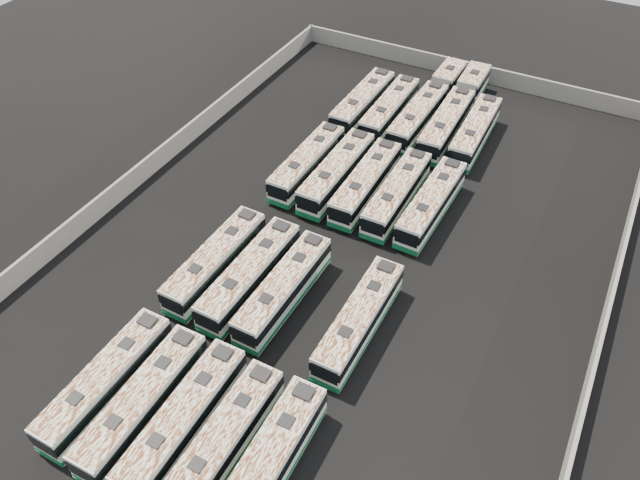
{
  "coord_description": "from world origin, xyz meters",
  "views": [
    {
      "loc": [
        17.24,
        -35.56,
        39.19
      ],
      "look_at": [
        -1.48,
        -0.34,
        1.6
      ],
      "focal_mm": 35.0,
      "sensor_mm": 36.0,
      "label": 1
    }
  ],
  "objects_px": {
    "bus_front_far_right": "(266,466)",
    "bus_midback_left": "(337,173)",
    "bus_front_left": "(143,403)",
    "bus_midback_far_right": "(431,203)",
    "bus_back_left": "(389,110)",
    "bus_back_center": "(428,104)",
    "bus_midback_far_left": "(307,163)",
    "bus_midback_center": "(366,183)",
    "bus_front_right": "(223,442)",
    "bus_midfront_center": "(284,289)",
    "bus_front_center": "(184,420)",
    "bus_midfront_left": "(250,275)",
    "bus_midfront_far_right": "(359,320)",
    "bus_midback_right": "(397,193)",
    "bus_back_far_right": "(475,132)",
    "bus_front_far_left": "(106,381)",
    "bus_midfront_far_left": "(216,261)",
    "bus_back_right": "(455,110)"
  },
  "relations": [
    {
      "from": "bus_front_far_right",
      "to": "bus_midback_far_left",
      "type": "distance_m",
      "value": 32.35
    },
    {
      "from": "bus_front_left",
      "to": "bus_midfront_center",
      "type": "distance_m",
      "value": 13.97
    },
    {
      "from": "bus_front_center",
      "to": "bus_midback_center",
      "type": "relative_size",
      "value": 1.0
    },
    {
      "from": "bus_back_left",
      "to": "bus_back_right",
      "type": "distance_m",
      "value": 7.4
    },
    {
      "from": "bus_midback_left",
      "to": "bus_back_left",
      "type": "relative_size",
      "value": 1.03
    },
    {
      "from": "bus_front_center",
      "to": "bus_midback_left",
      "type": "height_order",
      "value": "bus_midback_left"
    },
    {
      "from": "bus_midfront_left",
      "to": "bus_back_far_right",
      "type": "relative_size",
      "value": 1.02
    },
    {
      "from": "bus_front_far_right",
      "to": "bus_midback_left",
      "type": "height_order",
      "value": "bus_midback_left"
    },
    {
      "from": "bus_front_center",
      "to": "bus_midfront_far_right",
      "type": "height_order",
      "value": "bus_front_center"
    },
    {
      "from": "bus_midback_right",
      "to": "bus_back_left",
      "type": "relative_size",
      "value": 1.0
    },
    {
      "from": "bus_front_far_right",
      "to": "bus_back_left",
      "type": "height_order",
      "value": "bus_front_far_right"
    },
    {
      "from": "bus_front_left",
      "to": "bus_back_left",
      "type": "xyz_separation_m",
      "value": [
        -0.07,
        42.72,
        -0.01
      ]
    },
    {
      "from": "bus_front_left",
      "to": "bus_midback_far_right",
      "type": "distance_m",
      "value": 31.04
    },
    {
      "from": "bus_front_right",
      "to": "bus_midback_center",
      "type": "xyz_separation_m",
      "value": [
        -3.3,
        29.2,
        0.04
      ]
    },
    {
      "from": "bus_midback_far_left",
      "to": "bus_back_right",
      "type": "height_order",
      "value": "bus_back_right"
    },
    {
      "from": "bus_midback_right",
      "to": "bus_back_far_right",
      "type": "height_order",
      "value": "bus_back_far_right"
    },
    {
      "from": "bus_front_right",
      "to": "bus_back_right",
      "type": "bearing_deg",
      "value": 89.79
    },
    {
      "from": "bus_front_center",
      "to": "bus_back_left",
      "type": "distance_m",
      "value": 42.61
    },
    {
      "from": "bus_front_far_right",
      "to": "bus_midback_far_left",
      "type": "relative_size",
      "value": 1.03
    },
    {
      "from": "bus_midback_far_right",
      "to": "bus_back_left",
      "type": "xyz_separation_m",
      "value": [
        -10.01,
        13.32,
        -0.01
      ]
    },
    {
      "from": "bus_midback_far_left",
      "to": "bus_midback_left",
      "type": "height_order",
      "value": "bus_midback_left"
    },
    {
      "from": "bus_front_far_left",
      "to": "bus_front_left",
      "type": "xyz_separation_m",
      "value": [
        3.42,
        -0.13,
        0.02
      ]
    },
    {
      "from": "bus_front_center",
      "to": "bus_back_center",
      "type": "bearing_deg",
      "value": 89.18
    },
    {
      "from": "bus_midfront_center",
      "to": "bus_back_center",
      "type": "bearing_deg",
      "value": 90.44
    },
    {
      "from": "bus_front_far_right",
      "to": "bus_midfront_far_right",
      "type": "bearing_deg",
      "value": 88.83
    },
    {
      "from": "bus_front_center",
      "to": "bus_midfront_far_right",
      "type": "xyz_separation_m",
      "value": [
        6.72,
        13.33,
        -0.02
      ]
    },
    {
      "from": "bus_midback_center",
      "to": "bus_back_left",
      "type": "relative_size",
      "value": 1.01
    },
    {
      "from": "bus_front_right",
      "to": "bus_back_center",
      "type": "height_order",
      "value": "bus_back_center"
    },
    {
      "from": "bus_front_center",
      "to": "bus_front_right",
      "type": "bearing_deg",
      "value": -2.49
    },
    {
      "from": "bus_back_left",
      "to": "bus_midfront_left",
      "type": "bearing_deg",
      "value": -90.36
    },
    {
      "from": "bus_front_center",
      "to": "bus_front_right",
      "type": "relative_size",
      "value": 1.02
    },
    {
      "from": "bus_front_left",
      "to": "bus_front_center",
      "type": "distance_m",
      "value": 3.28
    },
    {
      "from": "bus_midback_far_left",
      "to": "bus_back_right",
      "type": "relative_size",
      "value": 0.62
    },
    {
      "from": "bus_front_left",
      "to": "bus_front_center",
      "type": "height_order",
      "value": "bus_front_center"
    },
    {
      "from": "bus_front_far_left",
      "to": "bus_midfront_left",
      "type": "height_order",
      "value": "bus_midfront_left"
    },
    {
      "from": "bus_midback_far_right",
      "to": "bus_back_left",
      "type": "distance_m",
      "value": 16.66
    },
    {
      "from": "bus_front_far_right",
      "to": "bus_back_left",
      "type": "relative_size",
      "value": 1.03
    },
    {
      "from": "bus_front_far_right",
      "to": "bus_midfront_center",
      "type": "bearing_deg",
      "value": 115.43
    },
    {
      "from": "bus_midfront_center",
      "to": "bus_back_far_right",
      "type": "xyz_separation_m",
      "value": [
        6.62,
        29.31,
        0.02
      ]
    },
    {
      "from": "bus_midback_left",
      "to": "bus_midback_center",
      "type": "xyz_separation_m",
      "value": [
        3.21,
        -0.11,
        -0.04
      ]
    },
    {
      "from": "bus_midback_far_left",
      "to": "bus_midback_far_right",
      "type": "relative_size",
      "value": 0.99
    },
    {
      "from": "bus_front_far_left",
      "to": "bus_back_center",
      "type": "bearing_deg",
      "value": 81.88
    },
    {
      "from": "bus_front_right",
      "to": "bus_midback_left",
      "type": "xyz_separation_m",
      "value": [
        -6.52,
        29.3,
        0.07
      ]
    },
    {
      "from": "bus_midback_far_left",
      "to": "bus_back_far_right",
      "type": "bearing_deg",
      "value": 45.87
    },
    {
      "from": "bus_back_left",
      "to": "bus_midfront_center",
      "type": "bearing_deg",
      "value": -84.03
    },
    {
      "from": "bus_back_left",
      "to": "bus_front_far_right",
      "type": "bearing_deg",
      "value": -77.29
    },
    {
      "from": "bus_front_left",
      "to": "bus_midfront_far_left",
      "type": "relative_size",
      "value": 1.0
    },
    {
      "from": "bus_midback_center",
      "to": "bus_front_far_right",
      "type": "bearing_deg",
      "value": -77.91
    },
    {
      "from": "bus_midback_center",
      "to": "bus_front_center",
      "type": "bearing_deg",
      "value": -90.68
    },
    {
      "from": "bus_back_left",
      "to": "bus_back_center",
      "type": "xyz_separation_m",
      "value": [
        3.44,
        3.21,
        0.03
      ]
    }
  ]
}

